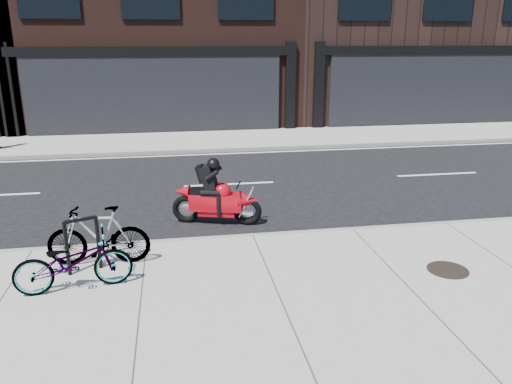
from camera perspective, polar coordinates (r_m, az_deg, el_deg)
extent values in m
plane|color=black|center=(11.46, -1.93, -1.90)|extent=(120.00, 120.00, 0.00)
cube|color=gray|center=(6.96, 3.83, -14.82)|extent=(60.00, 6.00, 0.13)
cube|color=gray|center=(18.90, -5.13, 5.92)|extent=(60.00, 3.50, 0.13)
cylinder|color=black|center=(8.44, -20.78, -6.12)|extent=(0.06, 0.06, 0.89)
cylinder|color=black|center=(8.52, -17.56, -5.55)|extent=(0.06, 0.06, 0.89)
cylinder|color=black|center=(8.32, -19.46, -3.01)|extent=(0.48, 0.24, 0.06)
imported|color=gray|center=(7.94, -20.16, -7.50)|extent=(1.78, 0.86, 0.90)
imported|color=gray|center=(8.64, -17.57, -4.79)|extent=(1.70, 0.59, 1.01)
torus|color=black|center=(10.40, -1.00, -2.22)|extent=(0.62, 0.29, 0.60)
torus|color=black|center=(10.63, -7.96, -1.94)|extent=(0.62, 0.29, 0.60)
cube|color=#AA0712|center=(10.44, -4.59, -1.13)|extent=(1.15, 0.64, 0.35)
cone|color=#AA0712|center=(10.32, -0.81, -0.98)|extent=(0.51, 0.50, 0.40)
sphere|color=#AA0712|center=(10.34, -3.88, 0.09)|extent=(0.37, 0.37, 0.37)
cube|color=black|center=(10.43, -6.10, 0.07)|extent=(0.55, 0.38, 0.11)
cylinder|color=silver|center=(10.76, -7.04, -1.77)|extent=(0.51, 0.22, 0.08)
cube|color=black|center=(10.31, -5.46, 1.70)|extent=(0.43, 0.41, 0.54)
cube|color=black|center=(10.32, -6.27, 2.11)|extent=(0.28, 0.32, 0.37)
sphere|color=black|center=(10.22, -4.90, 3.16)|extent=(0.27, 0.27, 0.27)
cylinder|color=black|center=(8.79, 21.07, -8.30)|extent=(0.80, 0.80, 0.02)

